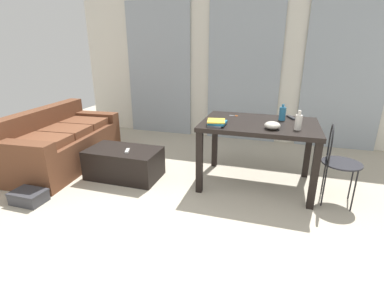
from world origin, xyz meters
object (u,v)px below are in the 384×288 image
at_px(book_stack, 217,123).
at_px(wire_chair, 336,155).
at_px(craft_table, 259,131).
at_px(shoebox, 29,197).
at_px(coffee_table, 124,163).
at_px(bowl, 272,125).
at_px(tv_remote_on_table, 291,118).
at_px(bottle_far, 298,122).
at_px(scissors, 235,116).
at_px(bottle_near, 282,113).
at_px(tv_remote_primary, 127,151).
at_px(couch, 62,143).

bearing_deg(book_stack, wire_chair, 3.97).
relative_size(craft_table, shoebox, 3.71).
height_order(coffee_table, shoebox, coffee_table).
height_order(wire_chair, bowl, same).
relative_size(tv_remote_on_table, shoebox, 0.53).
distance_m(bottle_far, scissors, 0.86).
bearing_deg(bottle_far, wire_chair, 0.38).
relative_size(craft_table, bottle_near, 6.88).
bearing_deg(tv_remote_primary, coffee_table, 128.68).
relative_size(bottle_near, bottle_far, 0.93).
distance_m(craft_table, bottle_near, 0.36).
bearing_deg(wire_chair, bowl, -174.74).
distance_m(bottle_near, tv_remote_on_table, 0.18).
distance_m(craft_table, tv_remote_on_table, 0.49).
relative_size(bottle_near, bowl, 1.14).
bearing_deg(tv_remote_on_table, bowl, -133.88).
bearing_deg(craft_table, wire_chair, -12.70).
height_order(coffee_table, tv_remote_primary, tv_remote_primary).
relative_size(tv_remote_on_table, scissors, 1.76).
relative_size(bowl, tv_remote_primary, 1.18).
bearing_deg(bottle_far, scissors, 149.94).
xyz_separation_m(bottle_far, shoebox, (-2.74, -1.00, -0.81)).
bearing_deg(coffee_table, book_stack, 1.14).
xyz_separation_m(couch, wire_chair, (3.55, -0.01, 0.22)).
relative_size(wire_chair, tv_remote_primary, 6.11).
distance_m(craft_table, wire_chair, 0.86).
distance_m(craft_table, bowl, 0.32).
relative_size(wire_chair, book_stack, 3.49).
relative_size(couch, tv_remote_on_table, 9.66).
height_order(wire_chair, bottle_far, bottle_far).
bearing_deg(scissors, bowl, -45.47).
xyz_separation_m(craft_table, bottle_near, (0.25, 0.18, 0.18)).
bearing_deg(scissors, book_stack, -103.38).
xyz_separation_m(bowl, scissors, (-0.48, 0.49, -0.04)).
height_order(book_stack, tv_remote_on_table, book_stack).
distance_m(bottle_far, tv_remote_on_table, 0.51).
xyz_separation_m(bottle_near, bowl, (-0.10, -0.43, -0.04)).
relative_size(book_stack, scissors, 2.33).
distance_m(wire_chair, bottle_near, 0.76).
bearing_deg(bottle_near, tv_remote_primary, -163.50).
height_order(craft_table, wire_chair, wire_chair).
bearing_deg(couch, tv_remote_on_table, 8.93).
xyz_separation_m(bowl, tv_remote_on_table, (0.21, 0.56, -0.03)).
bearing_deg(shoebox, bottle_far, 20.13).
bearing_deg(bottle_near, scissors, 174.56).
relative_size(bottle_near, shoebox, 0.54).
xyz_separation_m(tv_remote_on_table, scissors, (-0.69, -0.07, -0.01)).
xyz_separation_m(bottle_near, book_stack, (-0.70, -0.46, -0.05)).
distance_m(coffee_table, shoebox, 1.13).
height_order(coffee_table, scissors, scissors).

